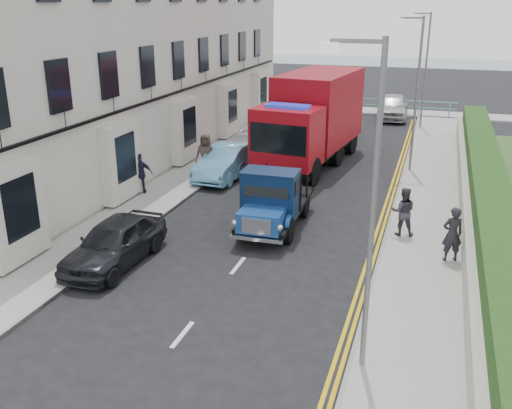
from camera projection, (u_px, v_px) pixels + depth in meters
The scene contains 22 objects.
ground at pixel (213, 296), 15.52m from camera, with size 120.00×120.00×0.00m, color black.
pavement_west at pixel (180, 182), 25.07m from camera, with size 2.40×38.00×0.12m, color gray.
pavement_east at pixel (428, 207), 22.04m from camera, with size 2.60×38.00×0.12m, color gray.
promenade at pixel (362, 111), 41.49m from camera, with size 30.00×2.50×0.12m, color gray.
sea_plane at pixel (398, 67), 69.29m from camera, with size 120.00×120.00×0.00m, color slate.
terrace_west at pixel (128, 10), 27.50m from camera, with size 6.31×30.20×14.25m.
garden_east at pixel (483, 192), 21.20m from camera, with size 1.45×28.00×1.75m.
seafront_railing at pixel (361, 105), 40.60m from camera, with size 13.00×0.08×1.11m.
lamp_near at pixel (368, 195), 11.18m from camera, with size 1.23×0.18×7.00m.
lamp_mid at pixel (415, 86), 25.52m from camera, with size 1.23×0.18×7.00m.
lamp_far at pixel (424, 64), 34.48m from camera, with size 1.23×0.18×7.00m.
bedford_lorry at pixel (271, 204), 19.52m from camera, with size 1.99×4.76×2.22m.
red_lorry at pixel (313, 117), 27.36m from camera, with size 3.75×8.59×4.36m.
parked_car_front at pixel (115, 242), 17.22m from camera, with size 1.68×4.17×1.42m, color black.
parked_car_mid at pixel (226, 162), 25.76m from camera, with size 1.55×4.44×1.46m, color #64AED7.
parked_car_rear at pixel (238, 154), 27.19m from camera, with size 1.98×4.87×1.41m, color silver.
seafront_car_left at pixel (331, 119), 35.09m from camera, with size 2.42×5.25×1.46m, color black.
seafront_car_right at pixel (393, 107), 38.68m from camera, with size 1.95×4.85×1.65m, color #B2B2B7.
pedestrian_east_near at pixel (452, 234), 17.12m from camera, with size 0.63×0.41×1.72m, color black.
pedestrian_east_far at pixel (403, 211), 19.04m from camera, with size 0.81×0.63×1.67m, color #3A333E.
pedestrian_west_near at pixel (141, 173), 23.23m from camera, with size 0.98×0.41×1.67m, color #1A1C30.
pedestrian_west_far at pixel (206, 155), 25.54m from camera, with size 0.94×0.61×1.92m, color #3C302B.
Camera 1 is at (5.34, -12.75, 7.58)m, focal length 40.00 mm.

